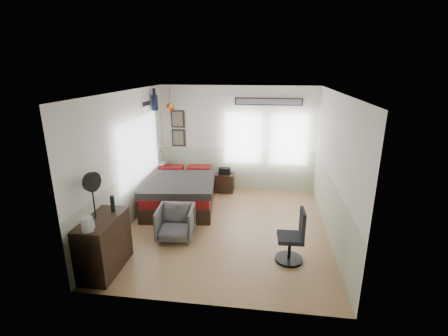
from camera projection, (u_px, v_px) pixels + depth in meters
The scene contains 12 objects.
ground_plane at pixel (226, 228), 6.60m from camera, with size 4.00×4.50×0.01m, color #9D7551.
room_shell at pixel (224, 149), 6.30m from camera, with size 4.02×4.52×2.71m.
wall_decor at pixel (192, 111), 7.96m from camera, with size 3.55×1.32×1.44m.
bed at pixel (181, 191), 7.61m from camera, with size 1.75×2.31×0.69m.
dresser at pixel (104, 244), 5.13m from camera, with size 0.48×1.00×0.90m, color black.
armchair at pixel (176, 223), 6.14m from camera, with size 0.67×0.69×0.63m, color gray.
nightstand at pixel (225, 183), 8.48m from camera, with size 0.47×0.38×0.47m, color black.
task_chair at pixel (293, 241), 5.38m from camera, with size 0.47×0.47×0.93m.
kettle at pixel (87, 224), 4.58m from camera, with size 0.19×0.16×0.21m.
bottle at pixel (113, 204), 5.19m from camera, with size 0.07×0.07×0.27m, color black.
stand_fan at pixel (92, 183), 4.83m from camera, with size 0.16×0.30×0.75m.
black_bag at pixel (225, 171), 8.38m from camera, with size 0.28×0.18×0.17m, color black.
Camera 1 is at (0.75, -5.88, 3.14)m, focal length 26.00 mm.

